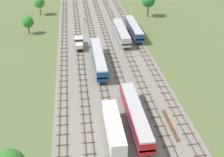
# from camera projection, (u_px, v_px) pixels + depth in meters

# --- Properties ---
(ground_plane) EXTENTS (480.00, 480.00, 0.00)m
(ground_plane) POSITION_uv_depth(u_px,v_px,m) (104.00, 54.00, 90.19)
(ground_plane) COLOR #5B6B3D
(ballast_bed) EXTENTS (28.04, 176.00, 0.01)m
(ballast_bed) POSITION_uv_depth(u_px,v_px,m) (104.00, 54.00, 90.18)
(ballast_bed) COLOR gray
(ballast_bed) RESTS_ON ground
(track_far_left) EXTENTS (2.40, 126.00, 0.29)m
(track_far_left) POSITION_uv_depth(u_px,v_px,m) (64.00, 54.00, 89.57)
(track_far_left) COLOR #47382D
(track_far_left) RESTS_ON ground
(track_left) EXTENTS (2.40, 126.00, 0.29)m
(track_left) POSITION_uv_depth(u_px,v_px,m) (80.00, 53.00, 90.14)
(track_left) COLOR #47382D
(track_left) RESTS_ON ground
(track_centre_left) EXTENTS (2.40, 126.00, 0.29)m
(track_centre_left) POSITION_uv_depth(u_px,v_px,m) (96.00, 52.00, 90.70)
(track_centre_left) COLOR #47382D
(track_centre_left) RESTS_ON ground
(track_centre) EXTENTS (2.40, 126.00, 0.29)m
(track_centre) POSITION_uv_depth(u_px,v_px,m) (111.00, 51.00, 91.27)
(track_centre) COLOR #47382D
(track_centre) RESTS_ON ground
(track_centre_right) EXTENTS (2.40, 126.00, 0.29)m
(track_centre_right) POSITION_uv_depth(u_px,v_px,m) (127.00, 51.00, 91.83)
(track_centre_right) COLOR #47382D
(track_centre_right) RESTS_ON ground
(track_right) EXTENTS (2.40, 126.00, 0.29)m
(track_right) POSITION_uv_depth(u_px,v_px,m) (142.00, 50.00, 92.39)
(track_right) COLOR #47382D
(track_right) RESTS_ON ground
(freight_boxcar_centre_left_nearest) EXTENTS (2.87, 14.00, 3.60)m
(freight_boxcar_centre_left_nearest) POSITION_uv_depth(u_px,v_px,m) (114.00, 127.00, 55.48)
(freight_boxcar_centre_left_nearest) COLOR white
(freight_boxcar_centre_left_nearest) RESTS_ON ground
(diesel_railcar_centre_near) EXTENTS (2.96, 20.50, 3.80)m
(diesel_railcar_centre_near) POSITION_uv_depth(u_px,v_px,m) (136.00, 115.00, 58.58)
(diesel_railcar_centre_near) COLOR red
(diesel_railcar_centre_near) RESTS_ON ground
(passenger_coach_centre_left_mid) EXTENTS (2.96, 22.00, 3.80)m
(passenger_coach_centre_left_mid) POSITION_uv_depth(u_px,v_px,m) (98.00, 58.00, 81.55)
(passenger_coach_centre_left_mid) COLOR #194C8C
(passenger_coach_centre_left_mid) RESTS_ON ground
(shunter_loco_left_midfar) EXTENTS (2.74, 8.46, 3.10)m
(shunter_loco_left_midfar) POSITION_uv_depth(u_px,v_px,m) (79.00, 42.00, 93.29)
(shunter_loco_left_midfar) COLOR white
(shunter_loco_left_midfar) RESTS_ON ground
(diesel_railcar_centre_right_far) EXTENTS (2.96, 20.50, 3.80)m
(diesel_railcar_centre_right_far) POSITION_uv_depth(u_px,v_px,m) (122.00, 32.00, 99.16)
(diesel_railcar_centre_right_far) COLOR beige
(diesel_railcar_centre_right_far) RESTS_ON ground
(diesel_railcar_right_farther) EXTENTS (2.96, 20.50, 3.80)m
(diesel_railcar_right_farther) POSITION_uv_depth(u_px,v_px,m) (134.00, 28.00, 102.66)
(diesel_railcar_right_farther) COLOR #194C8C
(diesel_railcar_right_farther) RESTS_ON ground
(signal_post_nearest) EXTENTS (0.28, 0.47, 5.68)m
(signal_post_nearest) POSITION_uv_depth(u_px,v_px,m) (84.00, 24.00, 103.69)
(signal_post_nearest) COLOR gray
(signal_post_nearest) RESTS_ON ground
(lineside_tree_1) EXTENTS (3.91, 3.91, 6.28)m
(lineside_tree_1) POSITION_uv_depth(u_px,v_px,m) (28.00, 22.00, 102.78)
(lineside_tree_1) COLOR #4C331E
(lineside_tree_1) RESTS_ON ground
(lineside_tree_2) EXTENTS (4.39, 4.39, 7.56)m
(lineside_tree_2) POSITION_uv_depth(u_px,v_px,m) (39.00, 2.00, 121.56)
(lineside_tree_2) COLOR #4C331E
(lineside_tree_2) RESTS_ON ground
(lineside_tree_3) EXTENTS (5.23, 5.23, 9.18)m
(lineside_tree_3) POSITION_uv_depth(u_px,v_px,m) (148.00, 1.00, 119.12)
(lineside_tree_3) COLOR #4C331E
(lineside_tree_3) RESTS_ON ground
(spare_rail_bundle) EXTENTS (0.60, 10.00, 0.24)m
(spare_rail_bundle) POSITION_uv_depth(u_px,v_px,m) (170.00, 125.00, 59.69)
(spare_rail_bundle) COLOR brown
(spare_rail_bundle) RESTS_ON ground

